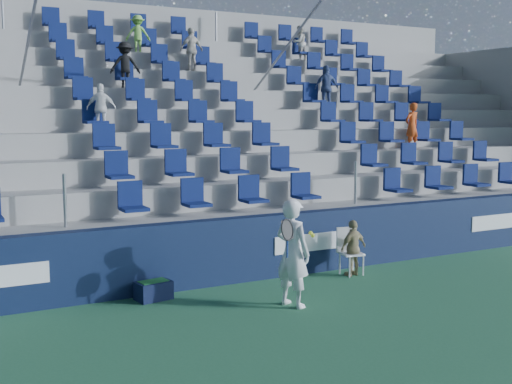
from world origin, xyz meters
The scene contains 7 objects.
ground centered at (0.00, 0.00, 0.00)m, with size 70.00×70.00×0.00m, color #2E6C46.
sponsor_wall centered at (0.00, 3.15, 0.60)m, with size 24.00×0.32×1.20m.
grandstand centered at (0.00, 8.24, 2.13)m, with size 24.00×8.17×6.63m.
tennis_player centered at (0.10, 1.35, 0.88)m, with size 0.71×0.74×1.76m.
line_judge_chair centered at (2.15, 2.64, 0.52)m, with size 0.47×0.48×0.91m.
line_judge centered at (2.15, 2.50, 0.54)m, with size 0.63×0.26×1.08m, color tan.
ball_bin centered at (-1.77, 2.75, 0.17)m, with size 0.62×0.46×0.32m.
Camera 1 is at (-5.14, -7.29, 3.10)m, focal length 45.00 mm.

